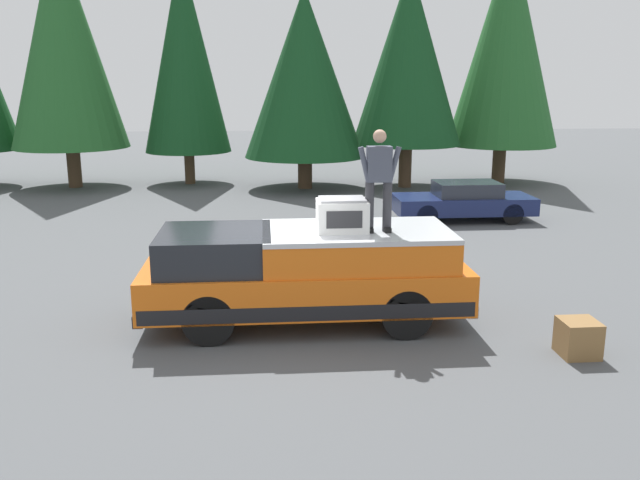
% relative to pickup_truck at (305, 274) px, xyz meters
% --- Properties ---
extents(ground_plane, '(90.00, 90.00, 0.00)m').
position_rel_pickup_truck_xyz_m(ground_plane, '(-0.09, 0.63, -0.87)').
color(ground_plane, '#4C4F51').
extents(pickup_truck, '(2.01, 5.54, 1.65)m').
position_rel_pickup_truck_xyz_m(pickup_truck, '(0.00, 0.00, 0.00)').
color(pickup_truck, orange).
rests_on(pickup_truck, ground).
extents(compressor_unit, '(0.65, 0.84, 0.56)m').
position_rel_pickup_truck_xyz_m(compressor_unit, '(-0.12, -0.61, 1.05)').
color(compressor_unit, white).
rests_on(compressor_unit, pickup_truck).
extents(person_on_truck_bed, '(0.29, 0.72, 1.69)m').
position_rel_pickup_truck_xyz_m(person_on_truck_bed, '(-0.20, -1.21, 1.68)').
color(person_on_truck_bed, '#333338').
rests_on(person_on_truck_bed, pickup_truck).
extents(parked_car_navy, '(1.64, 4.10, 1.16)m').
position_rel_pickup_truck_xyz_m(parked_car_navy, '(8.30, -5.27, -0.29)').
color(parked_car_navy, navy).
rests_on(parked_car_navy, ground).
extents(wooden_crate, '(0.56, 0.56, 0.56)m').
position_rel_pickup_truck_xyz_m(wooden_crate, '(-1.79, -4.07, -0.59)').
color(wooden_crate, olive).
rests_on(wooden_crate, ground).
extents(conifer_far_left, '(4.36, 4.36, 9.59)m').
position_rel_pickup_truck_xyz_m(conifer_far_left, '(15.58, -8.89, 4.67)').
color(conifer_far_left, '#4C3826').
rests_on(conifer_far_left, ground).
extents(conifer_left, '(4.18, 4.18, 8.25)m').
position_rel_pickup_truck_xyz_m(conifer_left, '(14.77, -4.84, 4.07)').
color(conifer_left, '#4C3826').
rests_on(conifer_left, ground).
extents(conifer_center_left, '(4.61, 4.61, 7.45)m').
position_rel_pickup_truck_xyz_m(conifer_center_left, '(14.82, -0.91, 3.45)').
color(conifer_center_left, '#4C3826').
rests_on(conifer_center_left, ground).
extents(conifer_center_right, '(3.40, 3.40, 8.93)m').
position_rel_pickup_truck_xyz_m(conifer_center_right, '(16.37, 3.68, 4.23)').
color(conifer_center_right, '#4C3826').
rests_on(conifer_center_right, ground).
extents(conifer_right, '(4.38, 4.38, 9.57)m').
position_rel_pickup_truck_xyz_m(conifer_right, '(15.82, 8.08, 4.67)').
color(conifer_right, '#4C3826').
rests_on(conifer_right, ground).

